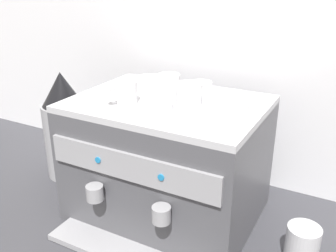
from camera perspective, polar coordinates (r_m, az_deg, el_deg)
name	(u,v)px	position (r m, az deg, el deg)	size (l,w,h in m)	color
ground_plane	(168,210)	(1.48, 0.00, -12.42)	(4.00, 4.00, 0.00)	#38383D
tiled_backsplash_wall	(211,71)	(1.60, 6.41, 8.14)	(2.80, 0.03, 0.91)	silver
espresso_machine	(167,159)	(1.36, -0.09, -5.02)	(0.64, 0.58, 0.44)	#4C4C51
ceramic_cup_0	(200,91)	(1.29, 4.84, 5.30)	(0.07, 0.11, 0.06)	white
ceramic_cup_1	(125,92)	(1.25, -6.42, 5.04)	(0.08, 0.10, 0.07)	white
ceramic_cup_2	(190,95)	(1.22, 3.27, 4.73)	(0.08, 0.12, 0.08)	white
ceramic_cup_3	(170,86)	(1.29, 0.27, 5.95)	(0.12, 0.08, 0.08)	white
ceramic_bowl_0	(150,83)	(1.41, -2.69, 6.46)	(0.11, 0.11, 0.04)	white
ceramic_bowl_1	(157,104)	(1.19, -1.65, 3.39)	(0.10, 0.10, 0.04)	white
ceramic_bowl_2	(230,108)	(1.18, 9.30, 2.72)	(0.12, 0.12, 0.03)	white
coffee_grinder	(66,127)	(1.68, -15.10, -0.16)	(0.19, 0.19, 0.46)	#939399
milk_pitcher	(302,245)	(1.29, 19.47, -16.45)	(0.10, 0.10, 0.13)	#B7B7BC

